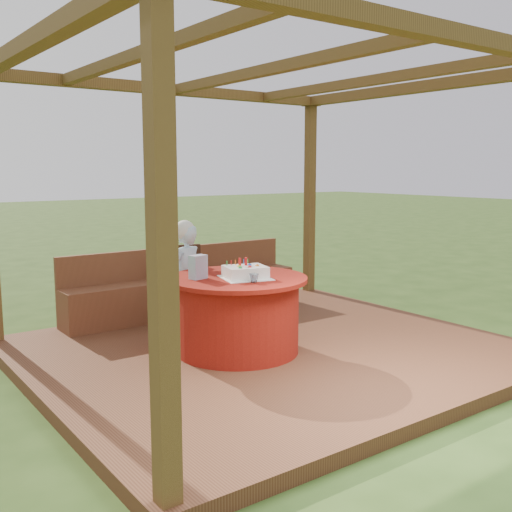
# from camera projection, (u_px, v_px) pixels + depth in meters

# --- Properties ---
(ground) EXTENTS (60.00, 60.00, 0.00)m
(ground) POSITION_uv_depth(u_px,v_px,m) (271.00, 359.00, 5.93)
(ground) COLOR #2A4517
(ground) RESTS_ON ground
(deck) EXTENTS (4.50, 4.00, 0.12)m
(deck) POSITION_uv_depth(u_px,v_px,m) (271.00, 353.00, 5.92)
(deck) COLOR brown
(deck) RESTS_ON ground
(pergola) EXTENTS (4.50, 4.00, 2.72)m
(pergola) POSITION_uv_depth(u_px,v_px,m) (272.00, 110.00, 5.58)
(pergola) COLOR brown
(pergola) RESTS_ON deck
(bench) EXTENTS (3.00, 0.42, 0.80)m
(bench) POSITION_uv_depth(u_px,v_px,m) (185.00, 292.00, 7.25)
(bench) COLOR brown
(bench) RESTS_ON deck
(table) EXTENTS (1.33, 1.33, 0.73)m
(table) POSITION_uv_depth(u_px,v_px,m) (237.00, 314.00, 5.72)
(table) COLOR maroon
(table) RESTS_ON deck
(chair) EXTENTS (0.52, 0.52, 0.88)m
(chair) POSITION_uv_depth(u_px,v_px,m) (185.00, 280.00, 6.84)
(chair) COLOR #331C10
(chair) RESTS_ON deck
(elderly_woman) EXTENTS (0.49, 0.40, 1.22)m
(elderly_woman) POSITION_uv_depth(u_px,v_px,m) (186.00, 277.00, 6.29)
(elderly_woman) COLOR #9ECDEA
(elderly_woman) RESTS_ON deck
(birthday_cake) EXTENTS (0.53, 0.53, 0.19)m
(birthday_cake) POSITION_uv_depth(u_px,v_px,m) (245.00, 272.00, 5.59)
(birthday_cake) COLOR white
(birthday_cake) RESTS_ON table
(gift_bag) EXTENTS (0.17, 0.13, 0.22)m
(gift_bag) POSITION_uv_depth(u_px,v_px,m) (198.00, 267.00, 5.55)
(gift_bag) COLOR #C37EAD
(gift_bag) RESTS_ON table
(drinking_glass) EXTENTS (0.10, 0.10, 0.08)m
(drinking_glass) POSITION_uv_depth(u_px,v_px,m) (254.00, 278.00, 5.38)
(drinking_glass) COLOR white
(drinking_glass) RESTS_ON table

